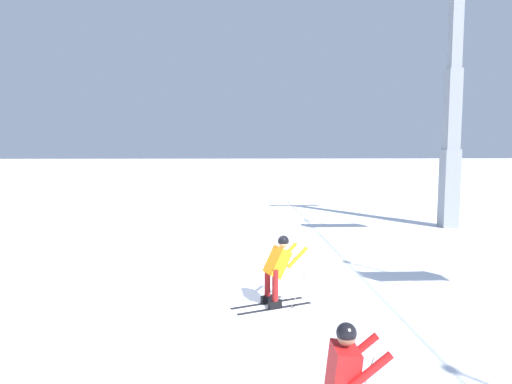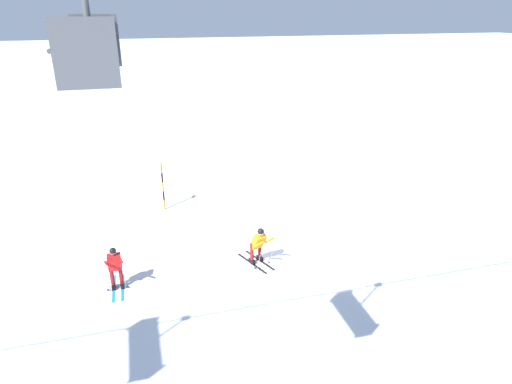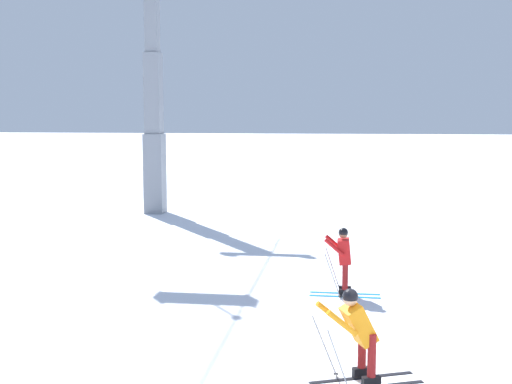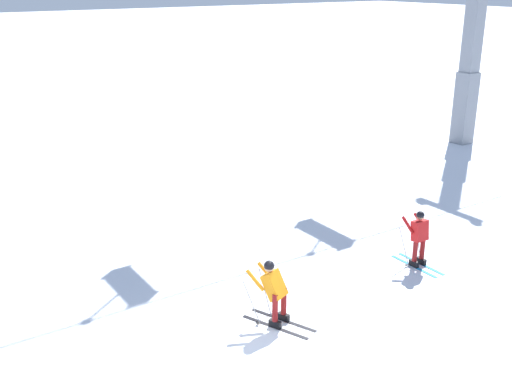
% 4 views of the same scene
% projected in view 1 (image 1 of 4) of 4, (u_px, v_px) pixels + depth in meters
% --- Properties ---
extents(ground_plane, '(260.00, 260.00, 0.00)m').
position_uv_depth(ground_plane, '(229.00, 295.00, 10.41)').
color(ground_plane, white).
extents(skier_carving_main, '(1.15, 1.76, 1.63)m').
position_uv_depth(skier_carving_main, '(278.00, 266.00, 9.67)').
color(skier_carving_main, black).
rests_on(skier_carving_main, ground_plane).
extents(lift_tower_near, '(0.66, 2.91, 10.47)m').
position_uv_depth(lift_tower_near, '(452.00, 122.00, 18.88)').
color(lift_tower_near, gray).
rests_on(lift_tower_near, ground_plane).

